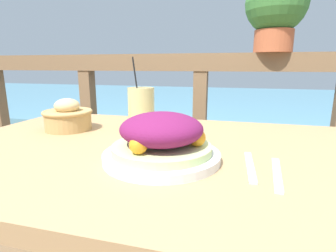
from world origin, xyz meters
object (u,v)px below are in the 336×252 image
(drink_glass, at_px, (141,109))
(bread_basket, at_px, (68,117))
(salad_plate, at_px, (162,140))
(potted_plant, at_px, (276,8))

(drink_glass, relative_size, bread_basket, 1.49)
(salad_plate, xyz_separation_m, potted_plant, (0.32, 0.84, 0.43))
(salad_plate, relative_size, drink_glass, 1.12)
(salad_plate, height_order, potted_plant, potted_plant)
(salad_plate, height_order, drink_glass, drink_glass)
(salad_plate, xyz_separation_m, bread_basket, (-0.40, 0.21, -0.00))
(salad_plate, relative_size, potted_plant, 0.75)
(salad_plate, distance_m, bread_basket, 0.45)
(drink_glass, bearing_deg, bread_basket, -167.92)
(drink_glass, distance_m, bread_basket, 0.26)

